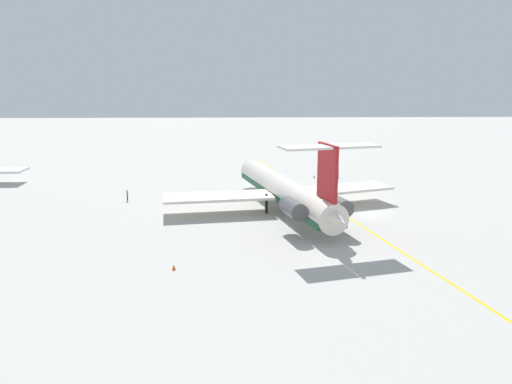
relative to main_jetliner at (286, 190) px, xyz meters
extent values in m
plane|color=#B7B5AD|center=(-1.54, -11.62, -3.12)|extent=(381.37, 381.37, 0.00)
cylinder|color=silver|center=(1.07, 0.27, -0.05)|extent=(34.35, 12.12, 3.68)
cone|color=silver|center=(17.79, 4.55, -0.05)|extent=(4.59, 4.37, 3.53)
cone|color=silver|center=(-15.65, -4.00, 0.28)|extent=(5.98, 4.36, 3.13)
cube|color=#195133|center=(1.07, 0.27, -0.88)|extent=(33.63, 12.00, 0.81)
cube|color=silver|center=(-0.55, 9.68, -0.69)|extent=(7.92, 16.01, 0.37)
cube|color=silver|center=(4.17, -8.75, -0.69)|extent=(10.73, 16.38, 0.37)
cylinder|color=#515156|center=(-11.18, 0.20, 0.23)|extent=(4.99, 3.21, 2.14)
cube|color=silver|center=(-11.03, -0.42, 0.23)|extent=(2.97, 1.82, 0.44)
cylinder|color=#515156|center=(-9.72, -5.54, 0.23)|extent=(4.99, 3.21, 2.14)
cube|color=silver|center=(-9.88, -4.92, 0.23)|extent=(2.97, 1.82, 0.44)
cube|color=#B2191E|center=(-13.42, -3.43, 5.05)|extent=(4.92, 1.59, 6.52)
cube|color=silver|center=(-14.53, -0.67, 8.05)|extent=(4.67, 6.06, 0.26)
cube|color=silver|center=(-13.06, -6.39, 8.05)|extent=(4.67, 6.06, 0.26)
cylinder|color=black|center=(11.28, 2.89, -1.72)|extent=(0.40, 0.40, 2.79)
cylinder|color=black|center=(-0.78, 2.84, -1.72)|extent=(0.40, 0.40, 2.79)
cylinder|color=black|center=(0.68, -2.87, -1.72)|extent=(0.40, 0.40, 2.79)
cylinder|color=black|center=(7.62, 24.30, -2.72)|extent=(0.10, 0.10, 0.80)
cylinder|color=black|center=(7.52, 24.20, -2.72)|extent=(0.10, 0.10, 0.80)
cylinder|color=gray|center=(7.57, 24.25, -2.00)|extent=(0.27, 0.27, 0.64)
sphere|color=#8C6647|center=(7.57, 24.25, -1.55)|extent=(0.25, 0.25, 0.25)
cylinder|color=gray|center=(7.69, 24.38, -1.96)|extent=(0.07, 0.07, 0.54)
cylinder|color=gray|center=(7.44, 24.13, -1.96)|extent=(0.07, 0.07, 0.54)
cylinder|color=black|center=(25.48, -12.51, -2.70)|extent=(0.10, 0.10, 0.83)
cylinder|color=black|center=(25.33, -12.47, -2.70)|extent=(0.10, 0.10, 0.83)
cylinder|color=gray|center=(25.41, -12.49, -1.95)|extent=(0.28, 0.28, 0.66)
sphere|color=#8C6647|center=(25.41, -12.49, -1.49)|extent=(0.26, 0.26, 0.26)
cylinder|color=gray|center=(25.58, -12.53, -1.92)|extent=(0.08, 0.08, 0.56)
cylinder|color=gray|center=(25.23, -12.44, -1.92)|extent=(0.08, 0.08, 0.56)
cylinder|color=black|center=(20.63, -11.40, -2.71)|extent=(0.10, 0.10, 0.82)
cylinder|color=black|center=(20.66, -11.54, -2.71)|extent=(0.10, 0.10, 0.82)
cylinder|color=gray|center=(20.64, -11.47, -1.98)|extent=(0.27, 0.27, 0.65)
sphere|color=#8C6647|center=(20.64, -11.47, -1.53)|extent=(0.26, 0.26, 0.26)
cylinder|color=gray|center=(20.61, -11.29, -1.94)|extent=(0.08, 0.08, 0.55)
cylinder|color=gray|center=(20.68, -11.65, -1.94)|extent=(0.08, 0.08, 0.55)
cone|color=#EA590F|center=(26.22, -9.94, -2.84)|extent=(0.40, 0.40, 0.55)
cone|color=#EA590F|center=(25.28, -7.81, -2.84)|extent=(0.40, 0.40, 0.55)
cone|color=#EA590F|center=(-22.43, 13.27, -2.84)|extent=(0.40, 0.40, 0.55)
cube|color=gold|center=(1.07, -7.40, -3.11)|extent=(97.48, 19.77, 0.01)
camera|label=1|loc=(-70.01, 6.69, 15.33)|focal=35.37mm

